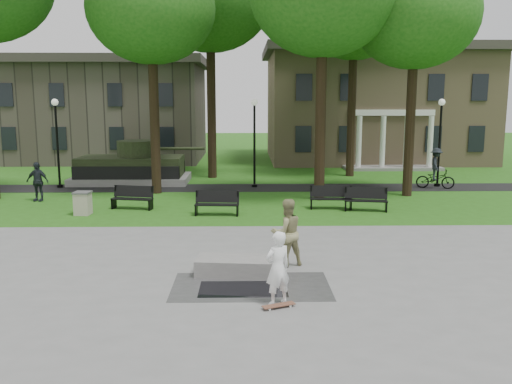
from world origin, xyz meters
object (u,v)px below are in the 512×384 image
at_px(skateboarder, 278,268).
at_px(park_bench_0, 132,197).
at_px(friend_watching, 287,232).
at_px(concrete_block, 237,266).
at_px(cyclist, 436,172).
at_px(trash_bin, 83,203).

relative_size(skateboarder, park_bench_0, 0.94).
distance_m(skateboarder, friend_watching, 3.01).
xyz_separation_m(concrete_block, cyclist, (10.36, 14.20, 0.64)).
bearing_deg(concrete_block, skateboarder, -66.59).
bearing_deg(friend_watching, cyclist, -143.59).
relative_size(cyclist, park_bench_0, 1.17).
relative_size(friend_watching, park_bench_0, 1.04).
height_order(friend_watching, park_bench_0, friend_watching).
bearing_deg(trash_bin, cyclist, 20.56).
bearing_deg(cyclist, skateboarder, 165.41).
bearing_deg(friend_watching, concrete_block, 8.52).
distance_m(concrete_block, skateboarder, 2.51).
relative_size(friend_watching, trash_bin, 2.01).
bearing_deg(trash_bin, friend_watching, -42.16).
bearing_deg(friend_watching, skateboarder, 61.87).
xyz_separation_m(cyclist, trash_bin, (-16.84, -6.32, -0.40)).
bearing_deg(skateboarder, park_bench_0, -91.19).
bearing_deg(skateboarder, cyclist, -147.55).
height_order(skateboarder, park_bench_0, skateboarder).
xyz_separation_m(skateboarder, friend_watching, (0.43, 2.97, 0.10)).
distance_m(friend_watching, park_bench_0, 10.30).
distance_m(park_bench_0, trash_bin, 2.15).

